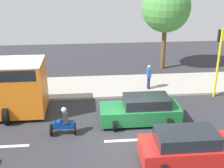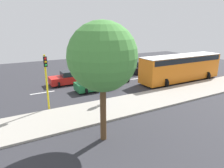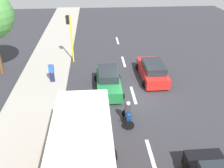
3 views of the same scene
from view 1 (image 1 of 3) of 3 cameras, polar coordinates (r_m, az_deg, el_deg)
name	(u,v)px [view 1 (image 1 of 3)]	position (r m, az deg, el deg)	size (l,w,h in m)	color
ground_plane	(128,141)	(14.79, 3.20, -11.01)	(40.00, 60.00, 0.10)	#2D2D33
sidewalk	(114,86)	(20.93, 0.46, -0.37)	(4.00, 60.00, 0.15)	#9E998E
lane_stripe_mid	(128,140)	(14.76, 3.21, -10.83)	(0.20, 2.40, 0.01)	white
lane_stripe_south	(3,147)	(15.18, -20.30, -11.31)	(0.20, 2.40, 0.01)	white
car_green	(141,110)	(16.09, 5.66, -5.10)	(2.14, 4.31, 1.52)	#1E7238
car_red	(191,148)	(13.39, 15.13, -11.81)	(2.23, 4.60, 1.52)	red
motorcycle	(63,123)	(15.09, -9.40, -7.51)	(0.60, 1.30, 1.53)	black
pedestrian_near_signal	(149,76)	(20.13, 7.15, 1.54)	(0.40, 0.24, 1.69)	#1E1E4C
traffic_light_corner	(219,53)	(19.70, 19.99, 5.66)	(0.49, 0.24, 4.50)	yellow
street_tree_center	(166,8)	(24.11, 10.44, 14.27)	(3.84, 3.84, 6.91)	brown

